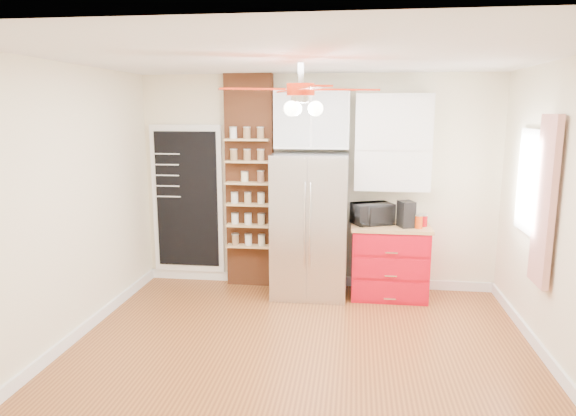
# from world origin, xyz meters

# --- Properties ---
(floor) EXTENTS (4.50, 4.50, 0.00)m
(floor) POSITION_xyz_m (0.00, 0.00, 0.00)
(floor) COLOR brown
(floor) RESTS_ON ground
(ceiling) EXTENTS (4.50, 4.50, 0.00)m
(ceiling) POSITION_xyz_m (0.00, 0.00, 2.70)
(ceiling) COLOR white
(ceiling) RESTS_ON wall_back
(wall_back) EXTENTS (4.50, 0.02, 2.70)m
(wall_back) POSITION_xyz_m (0.00, 2.00, 1.35)
(wall_back) COLOR #F0E4C1
(wall_back) RESTS_ON floor
(wall_front) EXTENTS (4.50, 0.02, 2.70)m
(wall_front) POSITION_xyz_m (0.00, -2.00, 1.35)
(wall_front) COLOR #F0E4C1
(wall_front) RESTS_ON floor
(wall_left) EXTENTS (0.02, 4.00, 2.70)m
(wall_left) POSITION_xyz_m (-2.25, 0.00, 1.35)
(wall_left) COLOR #F0E4C1
(wall_left) RESTS_ON floor
(wall_right) EXTENTS (0.02, 4.00, 2.70)m
(wall_right) POSITION_xyz_m (2.25, 0.00, 1.35)
(wall_right) COLOR #F0E4C1
(wall_right) RESTS_ON floor
(chalkboard) EXTENTS (0.95, 0.05, 1.95)m
(chalkboard) POSITION_xyz_m (-1.70, 1.96, 1.10)
(chalkboard) COLOR white
(chalkboard) RESTS_ON wall_back
(brick_pillar) EXTENTS (0.60, 0.16, 2.70)m
(brick_pillar) POSITION_xyz_m (-0.85, 1.92, 1.35)
(brick_pillar) COLOR brown
(brick_pillar) RESTS_ON floor
(fridge) EXTENTS (0.90, 0.70, 1.75)m
(fridge) POSITION_xyz_m (-0.05, 1.63, 0.88)
(fridge) COLOR silver
(fridge) RESTS_ON floor
(upper_glass_cabinet) EXTENTS (0.90, 0.35, 0.70)m
(upper_glass_cabinet) POSITION_xyz_m (-0.05, 1.82, 2.15)
(upper_glass_cabinet) COLOR white
(upper_glass_cabinet) RESTS_ON wall_back
(red_cabinet) EXTENTS (0.94, 0.64, 0.90)m
(red_cabinet) POSITION_xyz_m (0.92, 1.68, 0.45)
(red_cabinet) COLOR red
(red_cabinet) RESTS_ON floor
(upper_shelf_unit) EXTENTS (0.90, 0.30, 1.15)m
(upper_shelf_unit) POSITION_xyz_m (0.92, 1.85, 1.88)
(upper_shelf_unit) COLOR white
(upper_shelf_unit) RESTS_ON wall_back
(window) EXTENTS (0.04, 0.75, 1.05)m
(window) POSITION_xyz_m (2.23, 0.90, 1.55)
(window) COLOR white
(window) RESTS_ON wall_right
(curtain) EXTENTS (0.06, 0.40, 1.55)m
(curtain) POSITION_xyz_m (2.18, 0.35, 1.45)
(curtain) COLOR #B32917
(curtain) RESTS_ON wall_right
(ceiling_fan) EXTENTS (1.40, 1.40, 0.44)m
(ceiling_fan) POSITION_xyz_m (0.00, 0.00, 2.42)
(ceiling_fan) COLOR silver
(ceiling_fan) RESTS_ON ceiling
(toaster_oven) EXTENTS (0.55, 0.48, 0.26)m
(toaster_oven) POSITION_xyz_m (0.70, 1.69, 1.03)
(toaster_oven) COLOR black
(toaster_oven) RESTS_ON red_cabinet
(coffee_maker) EXTENTS (0.22, 0.24, 0.31)m
(coffee_maker) POSITION_xyz_m (1.09, 1.59, 1.05)
(coffee_maker) COLOR black
(coffee_maker) RESTS_ON red_cabinet
(canister_left) EXTENTS (0.09, 0.09, 0.15)m
(canister_left) POSITION_xyz_m (1.23, 1.53, 0.97)
(canister_left) COLOR #CD3B0B
(canister_left) RESTS_ON red_cabinet
(canister_right) EXTENTS (0.12, 0.12, 0.13)m
(canister_right) POSITION_xyz_m (1.29, 1.65, 0.96)
(canister_right) COLOR #A40910
(canister_right) RESTS_ON red_cabinet
(pantry_jar_oats) EXTENTS (0.11, 0.11, 0.12)m
(pantry_jar_oats) POSITION_xyz_m (-0.89, 1.81, 1.43)
(pantry_jar_oats) COLOR #EFEBB6
(pantry_jar_oats) RESTS_ON brick_pillar
(pantry_jar_beans) EXTENTS (0.11, 0.11, 0.13)m
(pantry_jar_beans) POSITION_xyz_m (-0.68, 1.80, 1.44)
(pantry_jar_beans) COLOR #8C6147
(pantry_jar_beans) RESTS_ON brick_pillar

